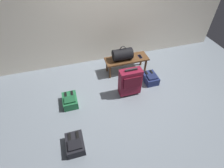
{
  "coord_description": "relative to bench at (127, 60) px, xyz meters",
  "views": [
    {
      "loc": [
        -0.98,
        -2.19,
        2.74
      ],
      "look_at": [
        -0.25,
        0.3,
        0.25
      ],
      "focal_mm": 28.13,
      "sensor_mm": 36.0,
      "label": 1
    }
  ],
  "objects": [
    {
      "name": "backpack_dark",
      "position": [
        -1.45,
        -1.62,
        -0.22
      ],
      "size": [
        0.28,
        0.38,
        0.21
      ],
      "color": "black",
      "rests_on": "ground"
    },
    {
      "name": "back_wall",
      "position": [
        -0.28,
        0.69,
        1.09
      ],
      "size": [
        6.0,
        0.1,
        2.8
      ],
      "primitive_type": "cube",
      "color": "silver",
      "rests_on": "ground"
    },
    {
      "name": "bench",
      "position": [
        0.0,
        0.0,
        0.0
      ],
      "size": [
        1.0,
        0.36,
        0.37
      ],
      "color": "brown",
      "rests_on": "ground"
    },
    {
      "name": "backpack_navy",
      "position": [
        0.4,
        -0.51,
        -0.22
      ],
      "size": [
        0.28,
        0.38,
        0.21
      ],
      "color": "navy",
      "rests_on": "ground"
    },
    {
      "name": "suitcase_upright_burgundy",
      "position": [
        -0.19,
        -0.74,
        0.03
      ],
      "size": [
        0.44,
        0.22,
        0.67
      ],
      "color": "maroon",
      "rests_on": "ground"
    },
    {
      "name": "ground_plane",
      "position": [
        -0.28,
        -0.91,
        -0.31
      ],
      "size": [
        6.6,
        6.6,
        0.0
      ],
      "primitive_type": "plane",
      "color": "slate"
    },
    {
      "name": "duffel_bag_black",
      "position": [
        -0.11,
        -0.0,
        0.19
      ],
      "size": [
        0.44,
        0.26,
        0.34
      ],
      "color": "black",
      "rests_on": "bench"
    },
    {
      "name": "cell_phone",
      "position": [
        0.32,
        -0.02,
        0.06
      ],
      "size": [
        0.07,
        0.14,
        0.01
      ],
      "color": "#191E4C",
      "rests_on": "bench"
    },
    {
      "name": "backpack_green",
      "position": [
        -1.42,
        -0.67,
        -0.22
      ],
      "size": [
        0.28,
        0.38,
        0.21
      ],
      "color": "#1E6038",
      "rests_on": "ground"
    }
  ]
}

